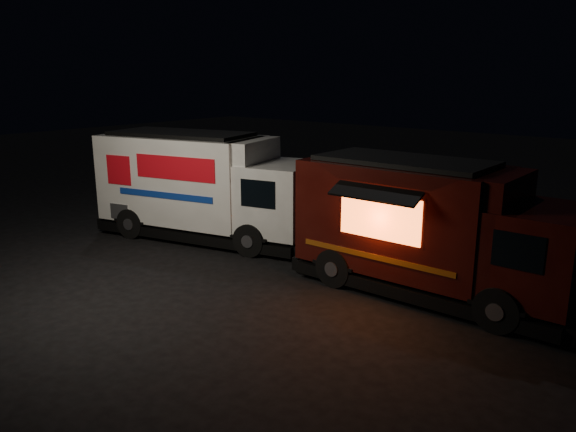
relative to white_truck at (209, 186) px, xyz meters
The scene contains 3 objects.
ground 3.46m from the white_truck, 35.54° to the right, with size 80.00×80.00×0.00m, color black.
white_truck is the anchor object (origin of this frame).
red_truck 7.78m from the white_truck, ahead, with size 7.00×2.57×3.26m, color #360D09, non-canonical shape.
Camera 1 is at (10.84, -10.31, 5.27)m, focal length 35.00 mm.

